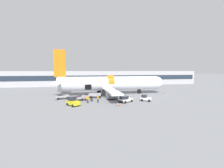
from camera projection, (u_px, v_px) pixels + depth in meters
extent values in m
plane|color=gray|center=(106.00, 97.00, 39.27)|extent=(500.00, 500.00, 0.00)
cube|color=#B2B2B7|center=(94.00, 78.00, 71.78)|extent=(102.43, 9.30, 6.61)
cube|color=#232D3D|center=(95.00, 78.00, 67.16)|extent=(100.38, 0.16, 2.12)
cylinder|color=white|center=(110.00, 83.00, 43.08)|extent=(28.94, 4.03, 4.03)
sphere|color=white|center=(156.00, 83.00, 46.02)|extent=(3.83, 3.83, 3.83)
cone|color=white|center=(57.00, 84.00, 40.15)|extent=(4.63, 3.71, 3.71)
cylinder|color=orange|center=(110.00, 82.00, 43.01)|extent=(1.74, 4.04, 4.04)
cube|color=orange|center=(60.00, 63.00, 39.79)|extent=(3.02, 0.28, 7.25)
cube|color=white|center=(58.00, 84.00, 36.61)|extent=(1.05, 7.44, 0.20)
cube|color=white|center=(61.00, 82.00, 43.87)|extent=(1.05, 7.44, 0.20)
cube|color=white|center=(111.00, 91.00, 35.88)|extent=(2.49, 13.28, 0.40)
cube|color=white|center=(103.00, 85.00, 50.01)|extent=(2.49, 13.28, 0.40)
cylinder|color=gray|center=(112.00, 95.00, 35.68)|extent=(2.88, 2.07, 2.07)
cylinder|color=gray|center=(103.00, 88.00, 50.48)|extent=(2.88, 2.07, 2.07)
cube|color=black|center=(88.00, 87.00, 39.91)|extent=(1.70, 0.12, 1.40)
cylinder|color=#56565B|center=(139.00, 89.00, 45.07)|extent=(0.22, 0.22, 1.54)
sphere|color=black|center=(139.00, 91.00, 45.13)|extent=(1.29, 1.29, 1.29)
cylinder|color=#56565B|center=(101.00, 91.00, 40.01)|extent=(0.22, 0.22, 1.54)
sphere|color=black|center=(101.00, 94.00, 40.08)|extent=(1.29, 1.29, 1.29)
cylinder|color=#56565B|center=(99.00, 89.00, 45.30)|extent=(0.22, 0.22, 1.54)
sphere|color=black|center=(99.00, 91.00, 45.37)|extent=(1.29, 1.29, 1.29)
cube|color=silver|center=(126.00, 100.00, 32.73)|extent=(3.58, 3.08, 0.55)
cube|color=#232833|center=(124.00, 97.00, 32.30)|extent=(1.96, 1.96, 0.64)
cube|color=black|center=(121.00, 101.00, 31.63)|extent=(0.89, 1.34, 0.27)
sphere|color=black|center=(120.00, 101.00, 32.59)|extent=(0.56, 0.56, 0.56)
sphere|color=black|center=(125.00, 102.00, 31.44)|extent=(0.56, 0.56, 0.56)
sphere|color=black|center=(126.00, 100.00, 34.07)|extent=(0.56, 0.56, 0.56)
sphere|color=black|center=(132.00, 101.00, 32.91)|extent=(0.56, 0.56, 0.56)
cube|color=yellow|center=(73.00, 103.00, 29.34)|extent=(2.75, 3.03, 0.75)
cube|color=#232833|center=(72.00, 98.00, 29.59)|extent=(1.72, 1.71, 0.81)
cube|color=black|center=(70.00, 102.00, 30.30)|extent=(1.15, 0.87, 0.38)
sphere|color=black|center=(74.00, 103.00, 30.50)|extent=(0.56, 0.56, 0.56)
sphere|color=black|center=(68.00, 104.00, 29.48)|extent=(0.56, 0.56, 0.56)
sphere|color=black|center=(79.00, 104.00, 29.27)|extent=(0.56, 0.56, 0.56)
sphere|color=black|center=(73.00, 106.00, 28.25)|extent=(0.56, 0.56, 0.56)
cube|color=white|center=(146.00, 99.00, 33.89)|extent=(2.71, 2.44, 0.56)
cube|color=#232833|center=(144.00, 96.00, 33.99)|extent=(1.52, 1.53, 0.65)
cube|color=black|center=(141.00, 99.00, 34.37)|extent=(0.77, 1.05, 0.28)
sphere|color=black|center=(143.00, 99.00, 34.79)|extent=(0.56, 0.56, 0.56)
sphere|color=black|center=(142.00, 100.00, 33.64)|extent=(0.56, 0.56, 0.56)
sphere|color=black|center=(150.00, 100.00, 34.17)|extent=(0.56, 0.56, 0.56)
sphere|color=black|center=(149.00, 101.00, 33.02)|extent=(0.56, 0.56, 0.56)
cube|color=#999BA0|center=(81.00, 98.00, 34.31)|extent=(3.06, 2.68, 0.05)
cube|color=#999BA0|center=(85.00, 96.00, 35.06)|extent=(0.82, 1.55, 0.46)
cube|color=#999BA0|center=(82.00, 97.00, 33.64)|extent=(2.27, 1.19, 0.46)
cube|color=#999BA0|center=(79.00, 96.00, 34.93)|extent=(2.27, 1.19, 0.46)
cube|color=#333338|center=(87.00, 98.00, 35.41)|extent=(0.84, 0.48, 0.06)
sphere|color=black|center=(86.00, 100.00, 34.24)|extent=(0.40, 0.40, 0.40)
sphere|color=black|center=(82.00, 99.00, 35.57)|extent=(0.40, 0.40, 0.40)
sphere|color=black|center=(79.00, 101.00, 33.12)|extent=(0.40, 0.40, 0.40)
sphere|color=black|center=(75.00, 100.00, 34.45)|extent=(0.40, 0.40, 0.40)
cube|color=black|center=(78.00, 97.00, 34.15)|extent=(0.49, 0.30, 0.54)
cube|color=#4C1E1E|center=(81.00, 97.00, 34.34)|extent=(0.47, 0.36, 0.58)
cube|color=#721951|center=(77.00, 97.00, 33.83)|extent=(0.56, 0.49, 0.42)
cube|color=#999BA0|center=(95.00, 95.00, 37.85)|extent=(3.35, 2.34, 0.05)
cube|color=#999BA0|center=(101.00, 94.00, 37.81)|extent=(0.43, 1.71, 0.51)
cube|color=#999BA0|center=(94.00, 95.00, 36.99)|extent=(2.93, 0.69, 0.51)
cube|color=#999BA0|center=(95.00, 94.00, 38.66)|extent=(2.93, 0.69, 0.51)
cube|color=#333338|center=(103.00, 96.00, 37.86)|extent=(0.90, 0.27, 0.06)
sphere|color=black|center=(99.00, 98.00, 37.01)|extent=(0.40, 0.40, 0.40)
sphere|color=black|center=(99.00, 96.00, 38.74)|extent=(0.40, 0.40, 0.40)
sphere|color=black|center=(90.00, 98.00, 37.03)|extent=(0.40, 0.40, 0.40)
sphere|color=black|center=(91.00, 96.00, 38.76)|extent=(0.40, 0.40, 0.40)
cube|color=#14472D|center=(98.00, 95.00, 37.78)|extent=(0.49, 0.30, 0.27)
cube|color=#4C1E1E|center=(96.00, 95.00, 37.85)|extent=(0.48, 0.27, 0.37)
cube|color=#999BA0|center=(63.00, 97.00, 36.13)|extent=(3.21, 1.91, 0.05)
cube|color=#999BA0|center=(69.00, 96.00, 36.58)|extent=(0.24, 1.57, 0.38)
cube|color=#999BA0|center=(63.00, 97.00, 35.40)|extent=(2.97, 0.41, 0.38)
cube|color=#999BA0|center=(63.00, 96.00, 36.82)|extent=(2.97, 0.41, 0.38)
cube|color=#333338|center=(71.00, 97.00, 36.77)|extent=(0.90, 0.18, 0.06)
sphere|color=black|center=(67.00, 99.00, 35.76)|extent=(0.40, 0.40, 0.40)
sphere|color=black|center=(67.00, 97.00, 37.24)|extent=(0.40, 0.40, 0.40)
sphere|color=black|center=(58.00, 99.00, 35.08)|extent=(0.40, 0.40, 0.40)
sphere|color=black|center=(58.00, 98.00, 36.57)|extent=(0.40, 0.40, 0.40)
cube|color=black|center=(62.00, 96.00, 36.21)|extent=(0.49, 0.34, 0.40)
cube|color=#1E2347|center=(60.00, 96.00, 36.11)|extent=(0.40, 0.33, 0.41)
cube|color=olive|center=(64.00, 96.00, 36.14)|extent=(0.51, 0.31, 0.43)
cylinder|color=#1E2338|center=(73.00, 101.00, 31.80)|extent=(0.36, 0.36, 0.83)
cylinder|color=#B7E019|center=(73.00, 98.00, 31.73)|extent=(0.46, 0.46, 0.65)
sphere|color=#9E7556|center=(73.00, 96.00, 31.69)|extent=(0.23, 0.23, 0.23)
cylinder|color=#B7E019|center=(73.00, 98.00, 31.50)|extent=(0.15, 0.15, 0.60)
cylinder|color=#B7E019|center=(74.00, 98.00, 31.97)|extent=(0.15, 0.15, 0.60)
cylinder|color=#1E2338|center=(69.00, 101.00, 31.81)|extent=(0.33, 0.33, 0.79)
cylinder|color=#CCE523|center=(69.00, 98.00, 31.75)|extent=(0.43, 0.43, 0.62)
sphere|color=beige|center=(69.00, 96.00, 31.71)|extent=(0.22, 0.22, 0.22)
cylinder|color=#CCE523|center=(69.00, 98.00, 31.96)|extent=(0.14, 0.14, 0.57)
cylinder|color=#CCE523|center=(69.00, 98.00, 31.55)|extent=(0.14, 0.14, 0.57)
cylinder|color=#2D2D33|center=(88.00, 101.00, 31.73)|extent=(0.40, 0.40, 0.81)
cylinder|color=orange|center=(88.00, 98.00, 31.67)|extent=(0.52, 0.52, 0.64)
sphere|color=tan|center=(88.00, 96.00, 31.63)|extent=(0.22, 0.22, 0.22)
cylinder|color=orange|center=(87.00, 98.00, 31.74)|extent=(0.16, 0.16, 0.59)
cylinder|color=orange|center=(89.00, 98.00, 31.61)|extent=(0.16, 0.16, 0.59)
cylinder|color=#1E2338|center=(98.00, 101.00, 32.29)|extent=(0.31, 0.31, 0.80)
cylinder|color=orange|center=(98.00, 97.00, 32.22)|extent=(0.39, 0.39, 0.63)
sphere|color=brown|center=(98.00, 96.00, 32.18)|extent=(0.22, 0.22, 0.22)
cylinder|color=orange|center=(98.00, 98.00, 32.45)|extent=(0.13, 0.13, 0.58)
cylinder|color=orange|center=(98.00, 98.00, 32.01)|extent=(0.13, 0.13, 0.58)
cube|color=#14472D|center=(70.00, 99.00, 34.63)|extent=(0.38, 0.28, 0.67)
cube|color=black|center=(70.00, 97.00, 34.60)|extent=(0.23, 0.05, 0.12)
cube|color=#2D2D33|center=(92.00, 100.00, 33.53)|extent=(0.52, 0.40, 0.57)
cube|color=black|center=(92.00, 99.00, 33.50)|extent=(0.29, 0.13, 0.12)
cube|color=black|center=(164.00, 93.00, 45.47)|extent=(0.59, 0.59, 0.03)
cone|color=orange|center=(164.00, 92.00, 45.45)|extent=(0.44, 0.44, 0.64)
cylinder|color=white|center=(164.00, 92.00, 45.44)|extent=(0.26, 0.26, 0.08)
cube|color=black|center=(118.00, 106.00, 29.22)|extent=(0.53, 0.53, 0.03)
cone|color=orange|center=(118.00, 104.00, 29.18)|extent=(0.39, 0.39, 0.75)
cylinder|color=white|center=(118.00, 104.00, 29.18)|extent=(0.23, 0.23, 0.09)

